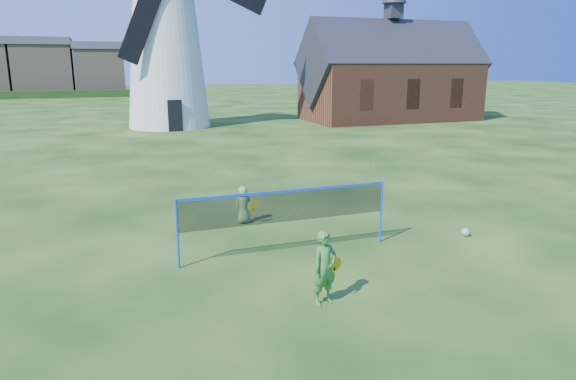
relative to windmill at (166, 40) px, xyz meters
The scene contains 7 objects.
ground 27.96m from the windmill, 92.04° to the right, with size 220.00×220.00×0.00m, color black.
windmill is the anchor object (origin of this frame).
chapel 17.55m from the windmill, ahead, with size 13.98×6.78×11.82m.
badminton_net 27.42m from the windmill, 91.87° to the right, with size 5.05×0.05×1.55m.
player_girl 30.12m from the windmill, 92.11° to the right, with size 0.71×0.46×1.40m.
player_boy 24.90m from the windmill, 92.77° to the right, with size 0.64×0.43×1.06m.
play_ball 28.25m from the windmill, 81.82° to the right, with size 0.22×0.22×0.22m, color green.
Camera 1 is at (-3.79, -10.41, 4.32)m, focal length 32.13 mm.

